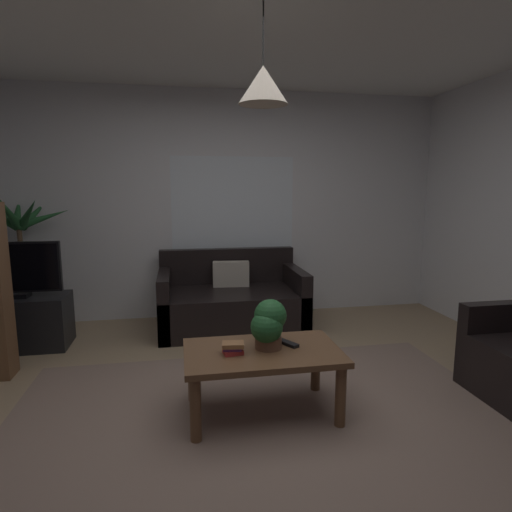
% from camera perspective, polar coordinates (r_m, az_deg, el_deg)
% --- Properties ---
extents(floor, '(5.16, 4.87, 0.02)m').
position_cam_1_polar(floor, '(2.97, 1.11, -21.59)').
color(floor, '#9E8466').
rests_on(floor, ground).
extents(rug, '(3.35, 2.68, 0.01)m').
position_cam_1_polar(rug, '(2.80, 2.00, -23.41)').
color(rug, gray).
rests_on(rug, ground).
extents(wall_back, '(5.28, 0.06, 2.60)m').
position_cam_1_polar(wall_back, '(4.99, -4.48, 6.79)').
color(wall_back, silver).
rests_on(wall_back, ground).
extents(window_pane, '(1.42, 0.01, 1.16)m').
position_cam_1_polar(window_pane, '(4.98, -3.09, 6.58)').
color(window_pane, white).
extents(couch_under_window, '(1.53, 0.89, 0.82)m').
position_cam_1_polar(couch_under_window, '(4.63, -3.33, -6.33)').
color(couch_under_window, black).
rests_on(couch_under_window, ground).
extents(coffee_table, '(1.03, 0.62, 0.45)m').
position_cam_1_polar(coffee_table, '(2.90, 0.88, -13.86)').
color(coffee_table, brown).
rests_on(coffee_table, ground).
extents(book_on_table_0, '(0.13, 0.11, 0.03)m').
position_cam_1_polar(book_on_table_0, '(2.81, -3.12, -12.76)').
color(book_on_table_0, '#B22D2D').
rests_on(book_on_table_0, coffee_table).
extents(book_on_table_1, '(0.13, 0.11, 0.02)m').
position_cam_1_polar(book_on_table_1, '(2.80, -3.20, -12.26)').
color(book_on_table_1, '#72387F').
rests_on(book_on_table_1, coffee_table).
extents(book_on_table_2, '(0.15, 0.11, 0.03)m').
position_cam_1_polar(book_on_table_2, '(2.79, -3.11, -11.84)').
color(book_on_table_2, '#99663F').
rests_on(book_on_table_2, coffee_table).
extents(remote_on_table_0, '(0.12, 0.16, 0.02)m').
position_cam_1_polar(remote_on_table_0, '(2.96, 4.38, -11.66)').
color(remote_on_table_0, black).
rests_on(remote_on_table_0, coffee_table).
extents(potted_plant_on_table, '(0.25, 0.25, 0.33)m').
position_cam_1_polar(potted_plant_on_table, '(2.84, 1.70, -9.07)').
color(potted_plant_on_table, brown).
rests_on(potted_plant_on_table, coffee_table).
extents(tv_stand, '(0.90, 0.44, 0.50)m').
position_cam_1_polar(tv_stand, '(4.63, -29.33, -7.82)').
color(tv_stand, black).
rests_on(tv_stand, ground).
extents(tv, '(0.84, 0.16, 0.52)m').
position_cam_1_polar(tv, '(4.49, -29.94, -1.56)').
color(tv, black).
rests_on(tv, tv_stand).
extents(potted_palm_corner, '(0.84, 0.89, 1.48)m').
position_cam_1_polar(potted_palm_corner, '(5.00, -28.79, -1.04)').
color(potted_palm_corner, beige).
rests_on(potted_palm_corner, ground).
extents(pendant_lamp, '(0.30, 0.30, 0.60)m').
position_cam_1_polar(pendant_lamp, '(2.74, 0.98, 22.06)').
color(pendant_lamp, black).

